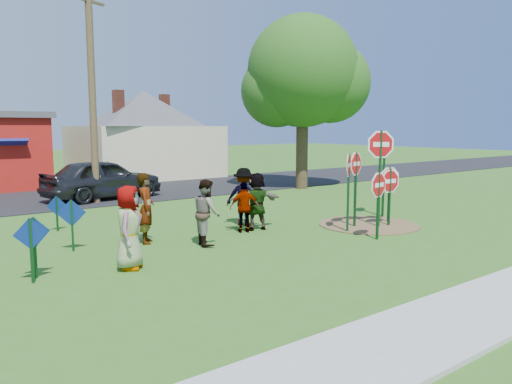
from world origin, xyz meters
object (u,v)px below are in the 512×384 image
Objects in this scene: stop_sign_c at (380,156)px; utility_pole at (92,84)px; person_b at (146,208)px; suv at (103,179)px; stop_sign_d at (384,151)px; stop_sign_b at (356,170)px; person_a at (129,228)px; stop_sign_a at (378,191)px; leafy_tree at (305,78)px.

utility_pole is at bearing 145.54° from stop_sign_c.
person_b is 0.37× the size of suv.
stop_sign_d is 1.66× the size of person_b.
person_a is (-7.60, -0.13, -0.87)m from stop_sign_b.
stop_sign_b reaches higher than stop_sign_a.
person_a is (-9.86, -0.83, -1.37)m from stop_sign_d.
stop_sign_b is 10.81m from leafy_tree.
stop_sign_b is 0.49× the size of suv.
utility_pole reaches higher than person_b.
utility_pole is at bearing 171.97° from leafy_tree.
stop_sign_d is at bearing -52.64° from utility_pole.
stop_sign_a is 3.95m from stop_sign_d.
stop_sign_d is 9.05m from leafy_tree.
person_b is 0.22× the size of leafy_tree.
stop_sign_a is 12.77m from suv.
leafy_tree reaches higher than stop_sign_d.
leafy_tree is (10.36, -1.46, 0.75)m from utility_pole.
stop_sign_a is 12.62m from utility_pole.
stop_sign_a is at bearing -173.94° from suv.
person_b reaches higher than suv.
leafy_tree is at bearing -112.33° from suv.
stop_sign_b is at bearing -78.92° from person_b.
stop_sign_a is at bearing -94.79° from person_b.
person_b is at bearing 145.56° from stop_sign_b.
stop_sign_d is at bearing 0.19° from stop_sign_b.
suv is at bearing 97.64° from stop_sign_a.
stop_sign_c reaches higher than suv.
utility_pole reaches higher than stop_sign_a.
utility_pole is 1.06× the size of leafy_tree.
suv is (-4.15, 10.74, -0.90)m from stop_sign_b.
leafy_tree is (6.44, 10.01, 4.23)m from stop_sign_a.
stop_sign_c is 1.70× the size of person_a.
person_b is (-6.21, 1.96, -0.85)m from stop_sign_b.
person_b is at bearing 3.98° from person_a.
stop_sign_a is 6.93m from person_a.
stop_sign_c reaches higher than person_a.
stop_sign_b is 0.88m from stop_sign_c.
person_b is 8.96m from utility_pole.
stop_sign_b reaches higher than person_b.
person_a is at bearing -147.03° from leafy_tree.
leafy_tree is (5.00, 8.89, 3.36)m from stop_sign_c.
leafy_tree is at bearing 38.76° from stop_sign_d.
stop_sign_c is at bearing -62.60° from utility_pole.
utility_pole reaches higher than suv.
suv is 0.56× the size of utility_pole.
stop_sign_b is 6.57m from person_b.
person_b is at bearing -151.30° from leafy_tree.
stop_sign_c is 10.74m from leafy_tree.
stop_sign_d is at bearing -47.67° from person_a.
leafy_tree is (3.34, 7.74, 3.31)m from stop_sign_d.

